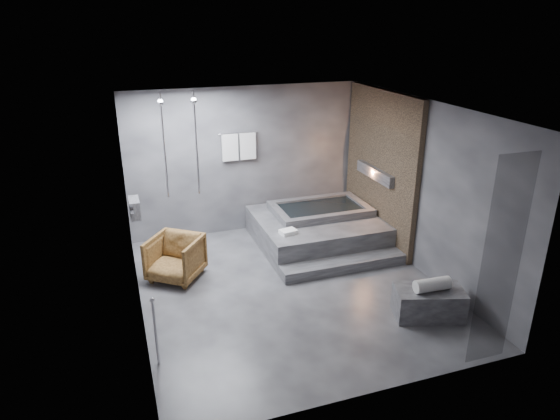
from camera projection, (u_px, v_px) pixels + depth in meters
name	position (u px, v px, depth m)	size (l,w,h in m)	color
room	(310.00, 175.00, 7.52)	(5.00, 5.04, 2.82)	#2D2E30
tub_deck	(316.00, 229.00, 9.32)	(2.20, 2.00, 0.50)	#333335
tub_step	(344.00, 265.00, 8.34)	(2.20, 0.36, 0.18)	#333335
concrete_bench	(429.00, 303.00, 7.02)	(0.94, 0.52, 0.42)	#313134
driftwood_chair	(175.00, 258.00, 7.99)	(0.76, 0.78, 0.71)	#402710
rolled_towel	(432.00, 285.00, 6.88)	(0.19, 0.19, 0.52)	silver
deck_towel	(288.00, 232.00, 8.51)	(0.27, 0.20, 0.07)	white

